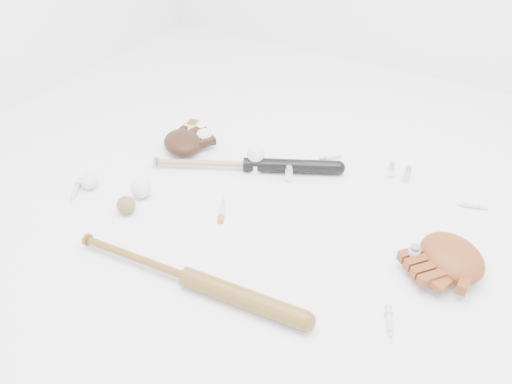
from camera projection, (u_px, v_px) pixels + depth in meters
The scene contains 20 objects.
bat_dark at pixel (246, 164), 2.11m from camera, with size 0.83×0.06×0.06m, color black, non-canonical shape.
bat_wood at pixel (187, 277), 1.61m from camera, with size 0.87×0.06×0.06m, color brown, non-canonical shape.
glove_dark at pixel (183, 142), 2.22m from camera, with size 0.24×0.24×0.09m, color black, non-canonical shape.
glove_tan at pixel (452, 257), 1.65m from camera, with size 0.28×0.28×0.10m, color brown, non-canonical shape.
trading_card at pixel (191, 123), 2.43m from camera, with size 0.06×0.09×0.00m, color yellow.
pedestal at pixel (256, 165), 2.13m from camera, with size 0.07×0.07×0.04m, color white.
baseball_on_pedestal at pixel (256, 154), 2.09m from camera, with size 0.08×0.08×0.08m, color white.
baseball_left at pixel (89, 181), 2.01m from camera, with size 0.07×0.07×0.07m, color white.
baseball_upper at pixel (204, 137), 2.26m from camera, with size 0.08×0.08×0.08m, color white.
baseball_mid at pixel (141, 188), 1.96m from camera, with size 0.08×0.08×0.08m, color white.
baseball_aged at pixel (126, 205), 1.89m from camera, with size 0.07×0.07×0.07m, color brown.
syringe_0 at pixel (76, 190), 2.00m from camera, with size 0.17×0.03×0.02m, color #ADBCC6, non-canonical shape.
syringe_1 at pixel (222, 210), 1.91m from camera, with size 0.16×0.03×0.02m, color #ADBCC6, non-canonical shape.
syringe_2 at pixel (332, 158), 2.19m from camera, with size 0.13×0.02×0.02m, color #ADBCC6, non-canonical shape.
syringe_3 at pixel (390, 323), 1.50m from camera, with size 0.15×0.03×0.02m, color #ADBCC6, non-canonical shape.
syringe_4 at pixel (470, 206), 1.93m from camera, with size 0.14×0.03×0.02m, color #ADBCC6, non-canonical shape.
vial_0 at pixel (407, 174), 2.04m from camera, with size 0.03×0.03×0.07m, color #B2BCC4.
vial_1 at pixel (391, 170), 2.07m from camera, with size 0.03×0.03×0.07m, color #B2BCC4.
vial_2 at pixel (289, 174), 2.04m from camera, with size 0.03×0.03×0.08m, color #B2BCC4.
vial_3 at pixel (413, 256), 1.66m from camera, with size 0.04×0.04×0.10m, color #B2BCC4.
Camera 1 is at (0.71, -1.29, 1.24)m, focal length 35.00 mm.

